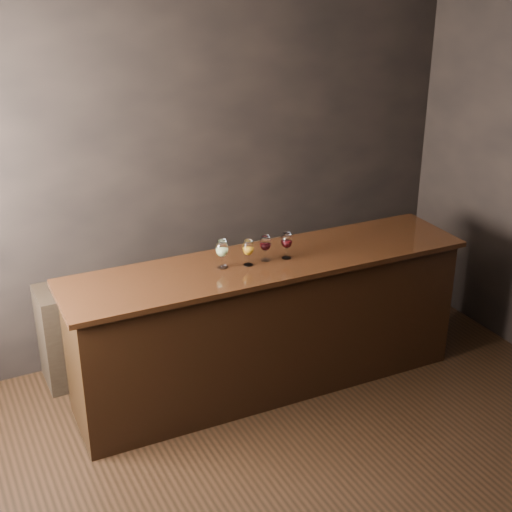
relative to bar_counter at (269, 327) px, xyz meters
name	(u,v)px	position (x,y,z in m)	size (l,w,h in m)	color
ground	(312,505)	(-0.37, -1.27, -0.51)	(5.00, 5.00, 0.00)	black
room_shell	(273,228)	(-0.60, -1.16, 1.30)	(5.02, 4.52, 2.81)	black
bar_counter	(269,327)	(0.00, 0.00, 0.00)	(2.90, 0.63, 1.01)	black
bar_top	(269,262)	(0.00, 0.00, 0.53)	(2.99, 0.70, 0.04)	black
back_bar_shelf	(176,311)	(-0.45, 0.76, -0.12)	(2.15, 0.40, 0.77)	black
glass_white	(222,249)	(-0.35, 0.03, 0.68)	(0.09, 0.09, 0.21)	white
glass_amber	(248,248)	(-0.17, -0.01, 0.67)	(0.08, 0.08, 0.19)	white
glass_red_a	(265,244)	(-0.03, 0.01, 0.67)	(0.08, 0.08, 0.19)	white
glass_red_b	(287,241)	(0.13, -0.03, 0.68)	(0.08, 0.08, 0.19)	white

